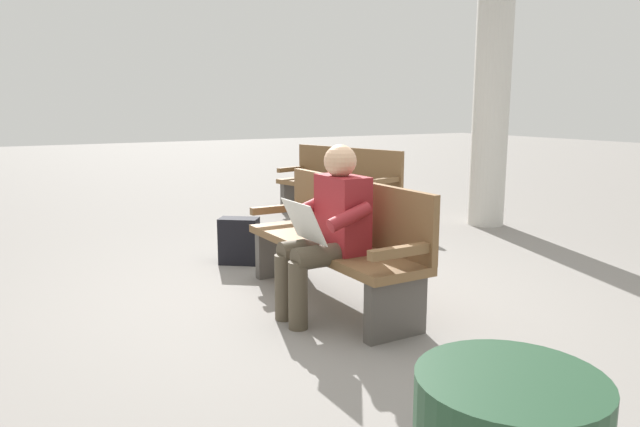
# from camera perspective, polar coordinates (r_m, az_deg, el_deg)

# --- Properties ---
(ground_plane) EXTENTS (40.00, 40.00, 0.00)m
(ground_plane) POSITION_cam_1_polar(r_m,az_deg,el_deg) (4.43, 0.88, -8.50)
(ground_plane) COLOR gray
(bench_near) EXTENTS (1.81, 0.50, 0.90)m
(bench_near) POSITION_cam_1_polar(r_m,az_deg,el_deg) (4.34, 1.70, -2.60)
(bench_near) COLOR brown
(bench_near) RESTS_ON ground
(person_seated) EXTENTS (0.57, 0.58, 1.18)m
(person_seated) POSITION_cam_1_polar(r_m,az_deg,el_deg) (3.98, 0.80, -1.32)
(person_seated) COLOR maroon
(person_seated) RESTS_ON ground
(backpack) EXTENTS (0.37, 0.40, 0.42)m
(backpack) POSITION_cam_1_polar(r_m,az_deg,el_deg) (5.48, -7.77, -2.65)
(backpack) COLOR black
(backpack) RESTS_ON ground
(bench_far) EXTENTS (1.86, 0.91, 0.90)m
(bench_far) POSITION_cam_1_polar(r_m,az_deg,el_deg) (7.60, 1.90, 3.01)
(bench_far) COLOR brown
(bench_far) RESTS_ON ground
(support_pillar) EXTENTS (0.42, 0.42, 3.97)m
(support_pillar) POSITION_cam_1_polar(r_m,az_deg,el_deg) (7.39, 16.38, 14.25)
(support_pillar) COLOR beige
(support_pillar) RESTS_ON ground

